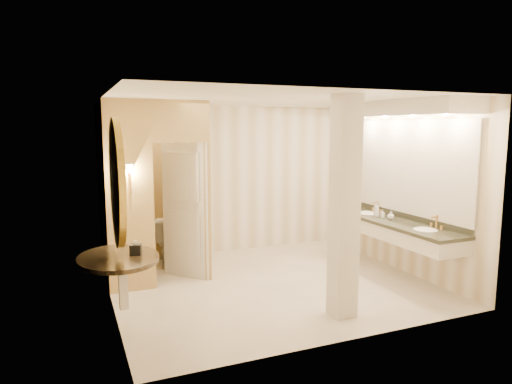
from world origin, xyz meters
The scene contains 16 objects.
floor centered at (0.00, 0.00, 0.00)m, with size 4.50×4.50×0.00m, color white.
ceiling centered at (0.00, 0.00, 2.70)m, with size 4.50×4.50×0.00m, color white.
wall_back centered at (0.00, 2.00, 1.35)m, with size 4.50×0.02×2.70m, color white.
wall_front centered at (0.00, -2.00, 1.35)m, with size 4.50×0.02×2.70m, color white.
wall_left centered at (-2.25, 0.00, 1.35)m, with size 0.02×4.00×2.70m, color white.
wall_right centered at (2.25, 0.00, 1.35)m, with size 0.02×4.00×2.70m, color white.
toilet_closet centered at (-1.14, 0.96, 1.39)m, with size 1.50×1.55×2.70m.
wall_sconce centered at (-1.93, 0.43, 1.73)m, with size 0.14×0.14×0.42m.
vanity centered at (1.98, -0.35, 1.63)m, with size 0.75×2.73×2.09m.
console_shelf centered at (-2.21, -0.77, 1.35)m, with size 1.12×1.12×2.01m.
pillar centered at (0.35, -1.38, 1.35)m, with size 0.28×0.28×2.70m, color silver.
tissue_box centered at (-2.04, -0.79, 0.94)m, with size 0.12×0.12×0.12m, color black.
toilet centered at (-1.19, 1.66, 0.42)m, with size 0.47×0.82×0.84m, color white.
soap_bottle_a centered at (1.95, -0.07, 0.94)m, with size 0.06×0.06×0.13m, color beige.
soap_bottle_b centered at (1.96, -0.27, 0.94)m, with size 0.10×0.10×0.13m, color silver.
soap_bottle_c centered at (1.89, 0.00, 0.99)m, with size 0.09×0.09×0.24m, color #C6B28C.
Camera 1 is at (-2.71, -5.96, 2.30)m, focal length 32.00 mm.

